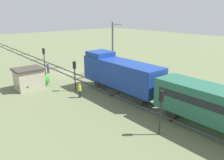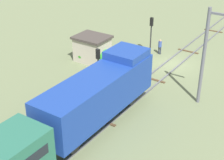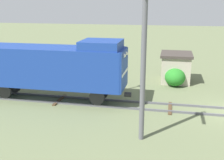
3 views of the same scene
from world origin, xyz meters
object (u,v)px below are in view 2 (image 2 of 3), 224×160
(locomotive, at_px, (100,91))
(catenary_mast, at_px, (205,55))
(traffic_signal_mid, at_px, (98,61))
(worker_near_track, at_px, (160,46))
(relay_hut, at_px, (92,48))
(traffic_signal_near, at_px, (151,29))
(worker_by_signal, at_px, (75,86))

(locomotive, distance_m, catenary_mast, 8.89)
(locomotive, bearing_deg, traffic_signal_mid, -52.88)
(worker_near_track, bearing_deg, relay_hut, -121.78)
(relay_hut, bearing_deg, catenary_mast, 171.31)
(locomotive, height_order, traffic_signal_near, locomotive)
(relay_hut, bearing_deg, traffic_signal_near, -131.55)
(locomotive, relative_size, worker_near_track, 6.82)
(locomotive, relative_size, catenary_mast, 1.43)
(locomotive, distance_m, traffic_signal_mid, 5.64)
(catenary_mast, bearing_deg, traffic_signal_near, -39.35)
(worker_by_signal, bearing_deg, worker_near_track, 102.87)
(worker_near_track, bearing_deg, worker_by_signal, -87.60)
(worker_by_signal, xyz_separation_m, relay_hut, (3.30, -6.88, 0.40))
(worker_near_track, height_order, worker_by_signal, same)
(worker_near_track, bearing_deg, locomotive, -70.08)
(traffic_signal_mid, distance_m, catenary_mast, 9.02)
(traffic_signal_near, height_order, relay_hut, traffic_signal_near)
(locomotive, relative_size, relay_hut, 3.31)
(worker_near_track, distance_m, catenary_mast, 11.09)
(traffic_signal_near, relative_size, worker_by_signal, 2.49)
(relay_hut, bearing_deg, worker_by_signal, 115.63)
(traffic_signal_near, xyz_separation_m, worker_by_signal, (1.00, 11.73, -1.94))
(worker_near_track, bearing_deg, catenary_mast, -34.55)
(locomotive, xyz_separation_m, relay_hut, (7.50, -9.07, -1.38))
(traffic_signal_mid, bearing_deg, locomotive, 127.12)
(locomotive, xyz_separation_m, worker_by_signal, (4.20, -2.19, -1.78))
(traffic_signal_near, distance_m, worker_near_track, 2.22)
(worker_by_signal, distance_m, relay_hut, 7.64)
(worker_by_signal, distance_m, catenary_mast, 11.01)
(relay_hut, bearing_deg, traffic_signal_mid, 131.86)
(worker_near_track, distance_m, relay_hut, 7.57)
(catenary_mast, height_order, relay_hut, catenary_mast)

